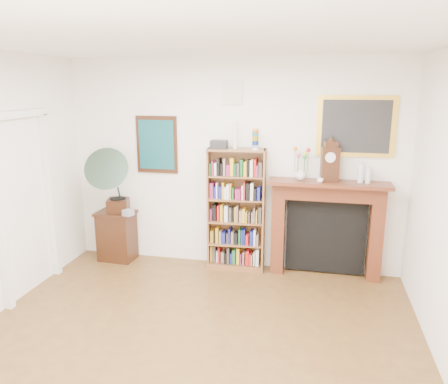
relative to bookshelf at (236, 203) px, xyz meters
name	(u,v)px	position (x,y,z in m)	size (l,w,h in m)	color
room	(172,222)	(-0.08, -2.34, 0.48)	(4.51, 5.01, 2.81)	brown
door_casing	(25,190)	(-2.29, -1.14, 0.34)	(0.08, 1.02, 2.17)	white
teal_poster	(157,145)	(-1.13, 0.13, 0.73)	(0.58, 0.04, 0.78)	black
small_picture	(232,93)	(-0.08, 0.13, 1.43)	(0.26, 0.04, 0.30)	white
gilt_painting	(356,126)	(1.47, 0.13, 1.03)	(0.95, 0.04, 0.75)	gold
bookshelf	(236,203)	(0.00, 0.00, 0.00)	(0.78, 0.33, 1.90)	brown
side_cabinet	(117,236)	(-1.71, -0.05, -0.56)	(0.52, 0.38, 0.71)	black
fireplace	(327,220)	(1.18, 0.05, -0.16)	(1.51, 0.37, 1.27)	#4A2211
gramophone	(111,177)	(-1.69, -0.16, 0.32)	(0.73, 0.83, 0.94)	black
cd_stack	(128,213)	(-1.46, -0.17, -0.17)	(0.12, 0.12, 0.08)	#B1B1BD
mantel_clock	(330,162)	(1.18, -0.02, 0.60)	(0.24, 0.16, 0.50)	black
flower_vase	(301,174)	(0.83, 0.02, 0.43)	(0.15, 0.15, 0.15)	silver
teacup	(320,180)	(1.07, -0.10, 0.39)	(0.08, 0.08, 0.06)	white
bottle_left	(361,173)	(1.56, 0.01, 0.48)	(0.07, 0.07, 0.24)	silver
bottle_right	(368,175)	(1.64, -0.01, 0.46)	(0.06, 0.06, 0.20)	silver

